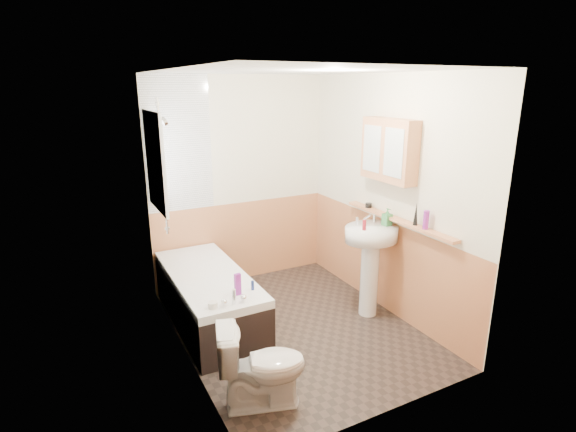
# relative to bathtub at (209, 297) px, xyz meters

# --- Properties ---
(floor) EXTENTS (2.80, 2.80, 0.00)m
(floor) POSITION_rel_bathtub_xyz_m (0.73, -0.52, -0.29)
(floor) COLOR black
(floor) RESTS_ON ground
(ceiling) EXTENTS (2.80, 2.80, 0.00)m
(ceiling) POSITION_rel_bathtub_xyz_m (0.73, -0.52, 2.21)
(ceiling) COLOR white
(ceiling) RESTS_ON ground
(wall_back) EXTENTS (2.20, 0.02, 2.50)m
(wall_back) POSITION_rel_bathtub_xyz_m (0.73, 0.89, 0.96)
(wall_back) COLOR #F0E7C6
(wall_back) RESTS_ON ground
(wall_front) EXTENTS (2.20, 0.02, 2.50)m
(wall_front) POSITION_rel_bathtub_xyz_m (0.73, -1.93, 0.96)
(wall_front) COLOR #F0E7C6
(wall_front) RESTS_ON ground
(wall_left) EXTENTS (0.02, 2.80, 2.50)m
(wall_left) POSITION_rel_bathtub_xyz_m (-0.38, -0.52, 0.96)
(wall_left) COLOR #F0E7C6
(wall_left) RESTS_ON ground
(wall_right) EXTENTS (0.02, 2.80, 2.50)m
(wall_right) POSITION_rel_bathtub_xyz_m (1.84, -0.52, 0.96)
(wall_right) COLOR #F0E7C6
(wall_right) RESTS_ON ground
(wainscot_right) EXTENTS (0.01, 2.80, 1.00)m
(wainscot_right) POSITION_rel_bathtub_xyz_m (1.82, -0.52, 0.21)
(wainscot_right) COLOR tan
(wainscot_right) RESTS_ON wall_right
(wainscot_front) EXTENTS (2.20, 0.01, 1.00)m
(wainscot_front) POSITION_rel_bathtub_xyz_m (0.73, -1.90, 0.21)
(wainscot_front) COLOR tan
(wainscot_front) RESTS_ON wall_front
(wainscot_back) EXTENTS (2.20, 0.01, 1.00)m
(wainscot_back) POSITION_rel_bathtub_xyz_m (0.73, 0.87, 0.21)
(wainscot_back) COLOR tan
(wainscot_back) RESTS_ON wall_back
(tile_cladding_left) EXTENTS (0.01, 2.80, 2.50)m
(tile_cladding_left) POSITION_rel_bathtub_xyz_m (-0.36, -0.52, 0.96)
(tile_cladding_left) COLOR white
(tile_cladding_left) RESTS_ON wall_left
(tile_return_back) EXTENTS (0.75, 0.01, 1.50)m
(tile_return_back) POSITION_rel_bathtub_xyz_m (0.01, 0.87, 1.46)
(tile_return_back) COLOR white
(tile_return_back) RESTS_ON wall_back
(window) EXTENTS (0.03, 0.79, 0.99)m
(window) POSITION_rel_bathtub_xyz_m (-0.33, 0.43, 1.36)
(window) COLOR white
(window) RESTS_ON wall_left
(bathtub) EXTENTS (0.70, 1.70, 0.69)m
(bathtub) POSITION_rel_bathtub_xyz_m (0.00, 0.00, 0.00)
(bathtub) COLOR black
(bathtub) RESTS_ON floor
(shower_riser) EXTENTS (0.11, 0.09, 1.32)m
(shower_riser) POSITION_rel_bathtub_xyz_m (-0.31, 0.21, 1.43)
(shower_riser) COLOR silver
(shower_riser) RESTS_ON wall_left
(toilet) EXTENTS (0.76, 0.56, 0.66)m
(toilet) POSITION_rel_bathtub_xyz_m (-0.03, -1.39, 0.05)
(toilet) COLOR white
(toilet) RESTS_ON floor
(sink) EXTENTS (0.58, 0.47, 1.11)m
(sink) POSITION_rel_bathtub_xyz_m (1.57, -0.62, 0.42)
(sink) COLOR white
(sink) RESTS_ON floor
(pine_shelf) EXTENTS (0.10, 1.55, 0.03)m
(pine_shelf) POSITION_rel_bathtub_xyz_m (1.77, -0.76, 0.79)
(pine_shelf) COLOR tan
(pine_shelf) RESTS_ON wall_right
(medicine_cabinet) EXTENTS (0.17, 0.69, 0.62)m
(medicine_cabinet) POSITION_rel_bathtub_xyz_m (1.74, -0.60, 1.47)
(medicine_cabinet) COLOR tan
(medicine_cabinet) RESTS_ON wall_right
(foam_can) EXTENTS (0.07, 0.07, 0.18)m
(foam_can) POSITION_rel_bathtub_xyz_m (1.77, -1.15, 0.89)
(foam_can) COLOR purple
(foam_can) RESTS_ON pine_shelf
(green_bottle) EXTENTS (0.05, 0.05, 0.22)m
(green_bottle) POSITION_rel_bathtub_xyz_m (1.77, -1.01, 0.91)
(green_bottle) COLOR black
(green_bottle) RESTS_ON pine_shelf
(black_jar) EXTENTS (0.08, 0.08, 0.05)m
(black_jar) POSITION_rel_bathtub_xyz_m (1.77, -0.29, 0.83)
(black_jar) COLOR black
(black_jar) RESTS_ON pine_shelf
(soap_bottle) EXTENTS (0.09, 0.18, 0.08)m
(soap_bottle) POSITION_rel_bathtub_xyz_m (1.73, -0.66, 0.75)
(soap_bottle) COLOR #388447
(soap_bottle) RESTS_ON sink
(clear_bottle) EXTENTS (0.05, 0.05, 0.10)m
(clear_bottle) POSITION_rel_bathtub_xyz_m (1.43, -0.68, 0.76)
(clear_bottle) COLOR maroon
(clear_bottle) RESTS_ON sink
(blue_gel) EXTENTS (0.06, 0.04, 0.20)m
(blue_gel) POSITION_rel_bathtub_xyz_m (0.10, -0.59, 0.36)
(blue_gel) COLOR purple
(blue_gel) RESTS_ON bathtub
(cream_jar) EXTENTS (0.10, 0.10, 0.05)m
(cream_jar) POSITION_rel_bathtub_xyz_m (-0.18, -0.72, 0.29)
(cream_jar) COLOR silver
(cream_jar) RESTS_ON bathtub
(orange_bottle) EXTENTS (0.03, 0.03, 0.09)m
(orange_bottle) POSITION_rel_bathtub_xyz_m (0.26, -0.56, 0.31)
(orange_bottle) COLOR navy
(orange_bottle) RESTS_ON bathtub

